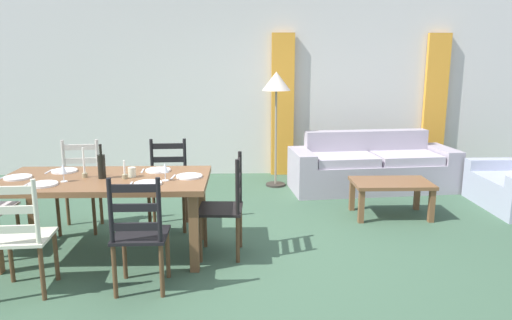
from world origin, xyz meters
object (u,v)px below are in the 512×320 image
Objects in this scene: dining_chair_near_right at (139,234)px; standing_lamp at (276,88)px; dining_table at (105,187)px; coffee_cup_primary at (132,172)px; couch at (371,168)px; dining_chair_head_east at (226,206)px; wine_glass_near_left at (63,170)px; coffee_table at (391,187)px; dining_chair_far_left at (80,186)px; wine_glass_near_right at (165,169)px; dining_chair_near_left at (20,237)px; wine_bottle at (102,166)px; dining_chair_far_right at (168,184)px.

standing_lamp reaches higher than dining_chair_near_right.
coffee_cup_primary is at bearing 6.07° from dining_table.
dining_chair_head_east is at bearing -130.71° from couch.
wine_glass_near_left reaches higher than coffee_table.
dining_chair_head_east reaches higher than dining_table.
dining_chair_far_left is at bearing -142.36° from standing_lamp.
dining_chair_head_east reaches higher than wine_glass_near_right.
standing_lamp is at bearing 55.65° from dining_chair_near_left.
dining_table reaches higher than coffee_table.
dining_chair_head_east is at bearing -150.23° from coffee_table.
wine_bottle reaches higher than couch.
standing_lamp is at bearing 52.57° from dining_chair_far_right.
wine_glass_near_right is at bearing 78.92° from dining_chair_near_right.
dining_chair_near_right is (0.91, 0.03, 0.00)m from dining_chair_near_left.
wine_glass_near_left is (-0.77, -0.91, 0.38)m from dining_chair_far_right.
wine_glass_near_left is (-0.31, -0.14, 0.20)m from dining_table.
dining_chair_far_left and dining_chair_head_east have the same top height.
dining_table is 0.62m from wine_glass_near_right.
coffee_cup_primary is (0.56, 0.16, -0.07)m from wine_glass_near_left.
dining_chair_near_left is at bearing -177.98° from dining_chair_near_right.
coffee_table is (3.00, 1.05, -0.31)m from dining_table.
dining_chair_far_left is 5.96× the size of wine_glass_near_left.
couch is at bearing 48.73° from dining_chair_near_right.
wine_glass_near_left is at bearing -159.06° from wine_bottle.
dining_chair_near_right reaches higher than wine_glass_near_left.
coffee_table is at bearing -48.10° from standing_lamp.
dining_chair_far_right is at bearing -173.65° from coffee_table.
dining_chair_head_east is at bearing -3.54° from coffee_cup_primary.
couch is at bearing 36.42° from wine_bottle.
standing_lamp is (2.19, 3.21, 0.93)m from dining_chair_near_left.
wine_glass_near_right is at bearing -38.83° from dining_chair_far_left.
wine_bottle is 0.60m from wine_glass_near_right.
dining_chair_far_right reaches higher than couch.
coffee_cup_primary reaches higher than dining_table.
wine_bottle is 1.96× the size of wine_glass_near_left.
dining_chair_far_right and dining_chair_head_east have the same top height.
dining_chair_near_right is 0.59× the size of standing_lamp.
dining_table is 11.80× the size of wine_glass_near_left.
dining_chair_near_left is 5.96× the size of wine_glass_near_right.
coffee_cup_primary is at bearing 10.05° from wine_bottle.
wine_glass_near_left is (-0.78, 0.59, 0.38)m from dining_chair_near_right.
dining_table is 0.90m from dining_chair_far_left.
dining_table is 3.10m from standing_lamp.
standing_lamp reaches higher than dining_chair_head_east.
wine_glass_near_left is 0.18× the size of coffee_table.
wine_glass_near_right is 2.74m from coffee_table.
dining_chair_near_right is at bearing -133.05° from dining_chair_head_east.
dining_chair_far_right is at bearing 90.11° from dining_chair_near_right.
coffee_table is (3.45, 1.81, -0.12)m from dining_chair_near_left.
wine_glass_near_right is at bearing -169.94° from dining_chair_head_east.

